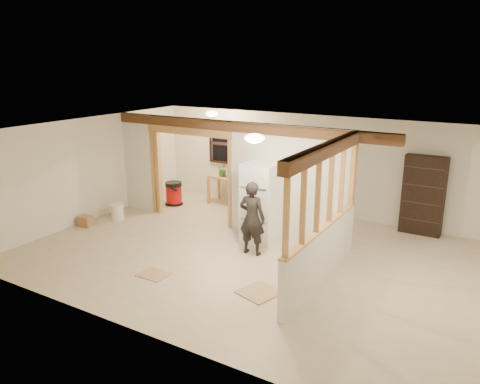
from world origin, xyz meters
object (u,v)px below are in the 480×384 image
Objects in this scene: refrigerator at (261,203)px; shop_vac at (174,193)px; work_table at (231,191)px; woman at (252,218)px; bookshelf at (423,195)px.

refrigerator is 2.71× the size of shop_vac.
work_table is at bearing 135.54° from refrigerator.
woman is at bearing -27.89° from shop_vac.
refrigerator is 0.96× the size of bookshelf.
work_table reaches higher than shop_vac.
shop_vac is 0.36× the size of bookshelf.
bookshelf is (2.89, 2.24, 0.03)m from refrigerator.
woman is 2.38× the size of shop_vac.
shop_vac is at bearing -169.59° from bookshelf.
woman is 4.02m from bookshelf.
work_table is 1.92× the size of shop_vac.
refrigerator is at bearing -34.62° from work_table.
woman is 3.93m from shop_vac.
refrigerator is at bearing -142.31° from bookshelf.
refrigerator is at bearing -18.65° from shop_vac.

